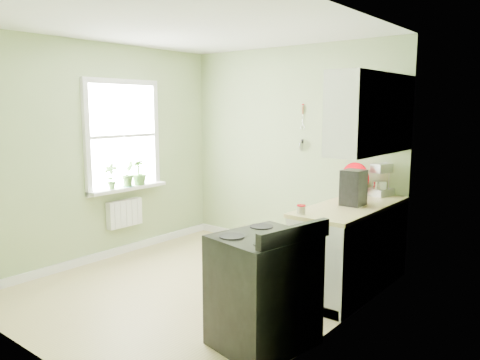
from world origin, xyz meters
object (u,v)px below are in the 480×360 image
Objects in this scene: coffee_maker at (353,189)px; stove at (264,289)px; kettle at (360,185)px; stand_mixer at (383,180)px.

stove is at bearing -90.96° from coffee_maker.
coffee_maker is at bearing -70.88° from kettle.
kettle is (-0.23, 2.26, 0.54)m from stove.
stand_mixer reaches higher than coffee_maker.
stand_mixer reaches higher than kettle.
coffee_maker is (-0.01, -0.75, 0.00)m from stand_mixer.
coffee_maker is at bearing -91.02° from stand_mixer.
stand_mixer is 1.11× the size of coffee_maker.
kettle is at bearing 95.77° from stove.
coffee_maker reaches higher than kettle.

